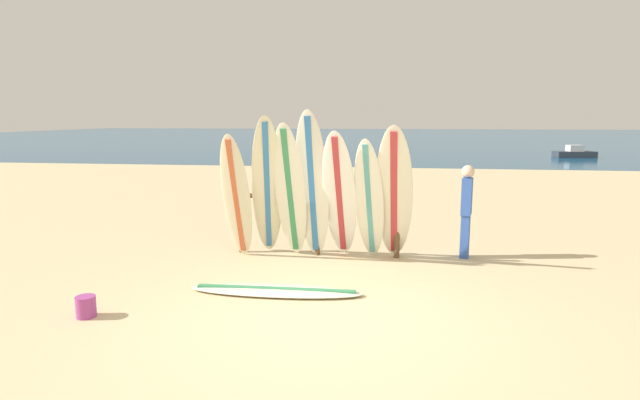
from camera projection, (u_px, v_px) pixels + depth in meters
name	position (u px, v px, depth m)	size (l,w,h in m)	color
ground_plane	(322.00, 321.00, 5.74)	(120.00, 120.00, 0.00)	#D3BC8C
ocean_water	(385.00, 136.00, 62.42)	(120.00, 80.00, 0.01)	navy
surfboard_rack	(317.00, 212.00, 8.37)	(2.73, 0.09, 1.14)	brown
surfboard_leaning_far_left	(236.00, 197.00, 8.07)	(0.51, 0.69, 2.05)	beige
surfboard_leaning_left	(267.00, 188.00, 8.09)	(0.72, 1.23, 2.33)	beige
surfboard_leaning_center_left	(290.00, 192.00, 8.03)	(0.55, 0.89, 2.23)	white
surfboard_leaning_center	(312.00, 186.00, 8.05)	(0.60, 0.68, 2.41)	white
surfboard_leaning_center_right	(340.00, 196.00, 8.02)	(0.61, 1.01, 2.11)	white
surfboard_leaning_right	(369.00, 200.00, 7.94)	(0.59, 0.86, 1.99)	white
surfboard_leaning_far_right	(394.00, 195.00, 7.85)	(0.64, 1.06, 2.19)	silver
surfboard_lying_on_sand	(276.00, 291.00, 6.63)	(2.30, 0.55, 0.08)	silver
beachgoer_standing	(466.00, 207.00, 8.20)	(0.21, 0.28, 1.53)	#3359B2
small_boat_offshore	(574.00, 153.00, 29.16)	(2.32, 1.23, 0.71)	#333842
sand_bucket	(86.00, 307.00, 5.83)	(0.22, 0.22, 0.25)	#A53F8C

